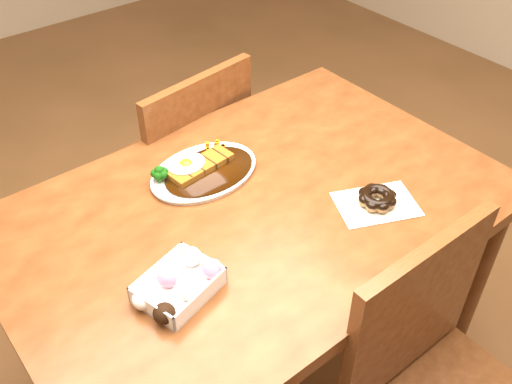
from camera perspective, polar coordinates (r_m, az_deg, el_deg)
ground at (r=1.94m, az=0.00°, el=-18.09°), size 6.00×6.00×0.00m
table at (r=1.43m, az=0.00°, el=-4.21°), size 1.20×0.80×0.75m
chair_far at (r=1.92m, az=-7.62°, el=2.21°), size 0.47×0.47×0.87m
katsu_curry_plate at (r=1.45m, az=-5.46°, el=2.23°), size 0.29×0.21×0.06m
donut_box at (r=1.17m, az=-7.75°, el=-9.14°), size 0.20×0.16×0.05m
pon_de_ring at (r=1.38m, az=12.01°, el=-0.64°), size 0.23×0.20×0.04m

